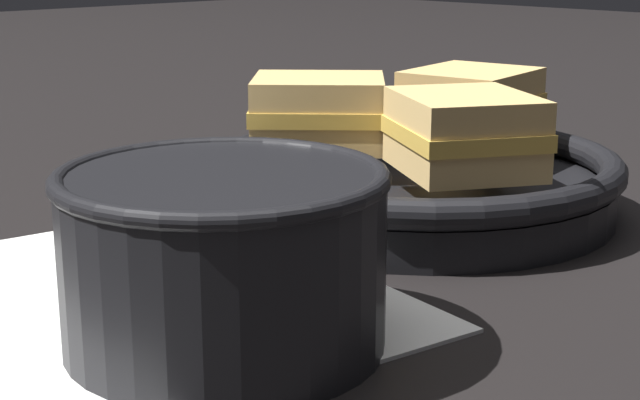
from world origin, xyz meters
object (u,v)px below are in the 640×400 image
(soup_bowl, at_px, (223,247))
(sandwich_near_left, at_px, (319,112))
(spoon, at_px, (141,300))
(sandwich_near_right, at_px, (464,133))
(sandwich_far_left, at_px, (471,103))
(skillet, at_px, (415,181))

(soup_bowl, xyz_separation_m, sandwich_near_left, (-0.14, 0.19, 0.02))
(spoon, height_order, sandwich_near_left, sandwich_near_left)
(soup_bowl, bearing_deg, sandwich_near_right, 97.68)
(spoon, xyz_separation_m, sandwich_far_left, (-0.04, 0.30, 0.06))
(spoon, height_order, skillet, skillet)
(skillet, xyz_separation_m, sandwich_far_left, (-0.01, 0.06, 0.04))
(sandwich_far_left, bearing_deg, sandwich_near_left, -114.32)
(sandwich_near_right, bearing_deg, spoon, -97.77)
(soup_bowl, relative_size, skillet, 0.54)
(sandwich_near_right, bearing_deg, sandwich_far_left, 125.68)
(spoon, distance_m, sandwich_near_right, 0.22)
(spoon, bearing_deg, sandwich_near_left, 128.97)
(sandwich_near_right, xyz_separation_m, sandwich_far_left, (-0.07, 0.09, 0.00))
(soup_bowl, xyz_separation_m, sandwich_near_right, (-0.03, 0.20, 0.02))
(sandwich_near_right, distance_m, sandwich_far_left, 0.11)
(sandwich_near_left, distance_m, sandwich_near_right, 0.11)
(soup_bowl, relative_size, sandwich_far_left, 1.47)
(skillet, height_order, sandwich_near_left, sandwich_near_left)
(skillet, bearing_deg, sandwich_near_right, -24.32)
(sandwich_near_left, xyz_separation_m, sandwich_near_right, (0.11, 0.01, 0.00))
(skillet, bearing_deg, soup_bowl, -69.33)
(soup_bowl, distance_m, skillet, 0.25)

